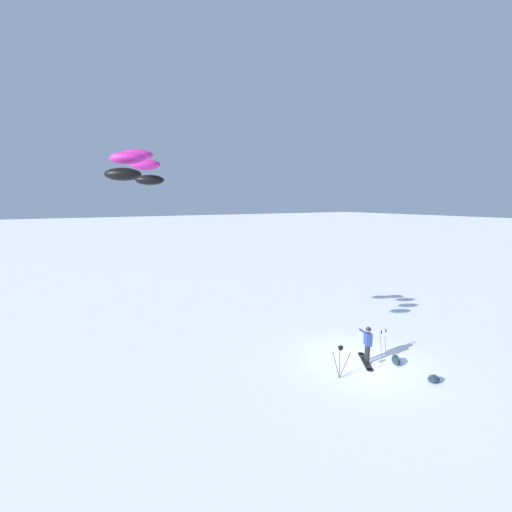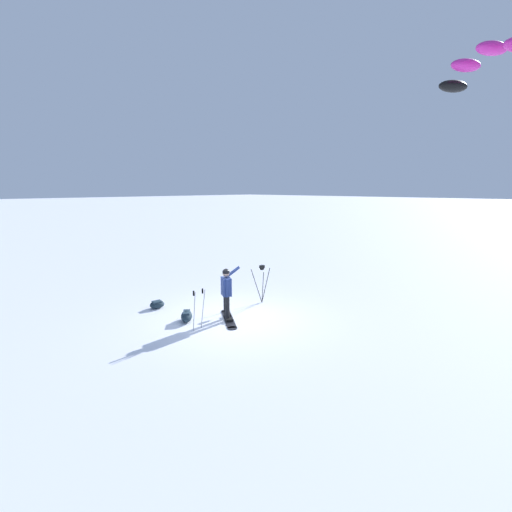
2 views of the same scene
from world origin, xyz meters
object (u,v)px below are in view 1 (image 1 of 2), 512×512
camera_tripod (340,355)px  ski_poles (383,339)px  snowboarder (368,341)px  snowboard (365,361)px  traction_kite (137,167)px  gear_bag_large (434,379)px  gear_bag_small (396,360)px

camera_tripod → ski_poles: (0.52, -3.16, -0.17)m
snowboarder → snowboard: (0.04, 0.04, -0.95)m
traction_kite → gear_bag_large: bearing=-126.7°
gear_bag_large → snowboard: bearing=20.8°
snowboard → camera_tripod: bearing=102.7°
camera_tripod → snowboard: bearing=-77.3°
snowboarder → gear_bag_small: 1.47m
snowboarder → gear_bag_small: snowboarder is taller
traction_kite → ski_poles: size_ratio=3.29×
camera_tripod → traction_kite: bearing=52.8°
snowboarder → gear_bag_large: snowboarder is taller
snowboard → camera_tripod: (-0.44, 1.97, 0.94)m
snowboarder → snowboard: snowboarder is taller
traction_kite → ski_poles: traction_kite is taller
snowboard → ski_poles: bearing=-86.6°
snowboard → gear_bag_large: bearing=-159.2°
gear_bag_large → traction_kite: bearing=53.3°
gear_bag_small → camera_tripod: bearing=83.1°
gear_bag_large → ski_poles: size_ratio=0.45×
gear_bag_small → ski_poles: ski_poles is taller
gear_bag_large → ski_poles: bearing=-4.8°
ski_poles → snowboard: bearing=93.4°
gear_bag_small → snowboard: bearing=51.2°
gear_bag_small → traction_kite: bearing=60.9°
snowboard → traction_kite: 12.57m
traction_kite → gear_bag_large: size_ratio=7.24×
camera_tripod → ski_poles: camera_tripod is taller
traction_kite → camera_tripod: 10.88m
traction_kite → camera_tripod: (-4.86, -6.39, -7.35)m
traction_kite → gear_bag_small: bearing=-119.1°
snowboarder → gear_bag_large: (-2.51, -0.93, -0.84)m
snowboarder → snowboard: size_ratio=1.05×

